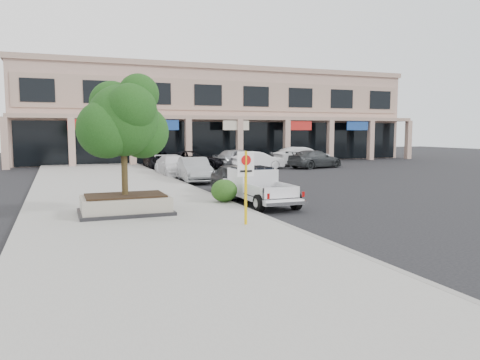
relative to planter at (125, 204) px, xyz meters
name	(u,v)px	position (x,y,z in m)	size (l,w,h in m)	color
ground	(307,218)	(5.98, -2.40, -0.48)	(120.00, 120.00, 0.00)	black
sidewalk	(125,201)	(0.48, 3.60, -0.40)	(8.00, 52.00, 0.15)	gray
curb	(213,196)	(4.43, 3.60, -0.40)	(0.20, 52.00, 0.15)	gray
strip_mall	(216,115)	(13.98, 31.53, 4.27)	(40.55, 12.43, 9.50)	tan
planter	(125,204)	(0.00, 0.00, 0.00)	(3.20, 2.20, 0.68)	black
planter_tree	(127,121)	(0.13, 0.15, 2.94)	(2.90, 2.55, 4.00)	#302412
no_parking_sign	(246,177)	(3.24, -3.36, 1.16)	(0.55, 0.09, 2.30)	#E7B80C
hedge	(224,191)	(4.18, 1.30, 0.14)	(1.10, 0.99, 0.94)	#1C4213
pickup_truck	(260,187)	(5.63, 0.89, 0.29)	(1.81, 4.89, 1.54)	white
curb_car_a	(238,180)	(5.77, 3.88, 0.29)	(1.80, 4.47, 1.52)	#2D3033
curb_car_b	(194,170)	(5.50, 10.47, 0.26)	(1.57, 4.49, 1.48)	#909497
curb_car_c	(174,166)	(5.26, 14.78, 0.22)	(1.95, 4.80, 1.39)	white
curb_car_d	(161,160)	(5.67, 21.07, 0.23)	(2.33, 5.06, 1.41)	black
lot_car_a	(238,158)	(11.95, 19.81, 0.34)	(1.92, 4.78, 1.63)	gray
lot_car_b	(258,160)	(12.94, 17.91, 0.23)	(1.49, 4.26, 1.40)	white
lot_car_c	(315,159)	(17.79, 17.14, 0.26)	(2.06, 5.08, 1.47)	#2B2E30
lot_car_d	(193,160)	(8.03, 19.83, 0.26)	(2.44, 5.29, 1.47)	black
lot_car_e	(293,155)	(18.87, 23.12, 0.29)	(1.80, 4.48, 1.53)	#A3A5AB
lot_car_f	(302,156)	(18.05, 19.79, 0.35)	(1.75, 5.01, 1.65)	silver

